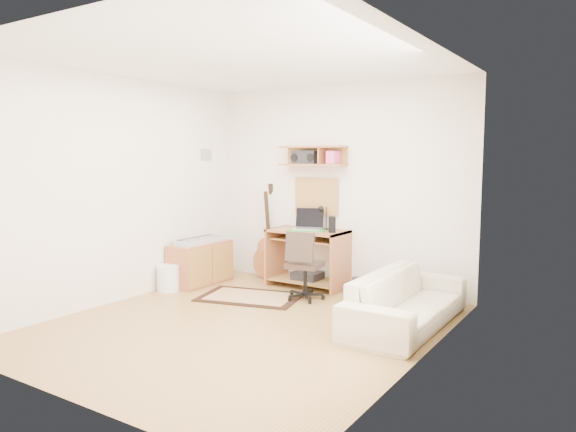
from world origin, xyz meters
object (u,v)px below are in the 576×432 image
Objects in this scene: task_chair at (305,265)px; printer at (371,289)px; desk at (308,258)px; cabinet at (200,263)px; sofa at (407,291)px.

task_chair reaches higher than printer.
printer is (0.88, 0.01, -0.29)m from desk.
printer is at bearing 16.14° from cabinet.
cabinet is at bearing 173.12° from printer.
sofa is (1.37, -0.31, -0.06)m from task_chair.
task_chair is 0.93× the size of cabinet.
desk is 2.07× the size of printer.
desk is at bearing 157.90° from printer.
printer is (0.59, 0.56, -0.33)m from task_chair.
desk is 1.87m from sofa.
desk is 0.62m from task_chair.
desk is 1.44m from cabinet.
cabinet is (-1.30, -0.62, -0.10)m from desk.
cabinet reaches higher than printer.
cabinet is at bearing 85.29° from sofa.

